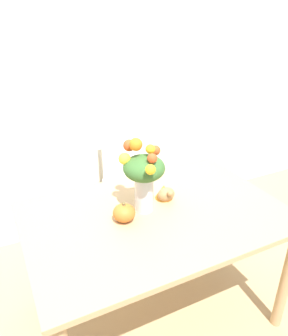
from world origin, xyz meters
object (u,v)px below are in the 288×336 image
(pumpkin, at_px, (124,213))
(dining_chair_near_window, at_px, (133,181))
(flower_vase, at_px, (143,174))
(turkey_figurine, at_px, (165,193))

(pumpkin, bearing_deg, dining_chair_near_window, 62.94)
(flower_vase, xyz_separation_m, dining_chair_near_window, (0.27, 0.74, -0.47))
(flower_vase, distance_m, dining_chair_near_window, 0.92)
(turkey_figurine, relative_size, dining_chair_near_window, 0.15)
(pumpkin, xyz_separation_m, dining_chair_near_window, (0.40, 0.79, -0.30))
(pumpkin, bearing_deg, flower_vase, 19.99)
(dining_chair_near_window, bearing_deg, turkey_figurine, -96.88)
(flower_vase, relative_size, dining_chair_near_window, 0.44)
(turkey_figurine, xyz_separation_m, dining_chair_near_window, (0.12, 0.70, -0.29))
(pumpkin, height_order, turkey_figurine, pumpkin)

